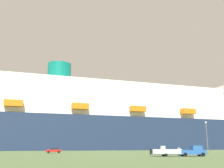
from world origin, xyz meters
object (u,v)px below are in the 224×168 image
object	(u,v)px
cruise_ship	(131,123)
street_lamp	(207,133)
small_boat_on_trailer	(169,152)
parked_car_red_hatchback	(54,150)
pickup_truck	(193,151)

from	to	relation	value
cruise_ship	street_lamp	world-z (taller)	cruise_ship
cruise_ship	small_boat_on_trailer	xyz separation A→B (m)	(-18.37, -93.98, -14.18)
cruise_ship	street_lamp	bearing A→B (deg)	-89.56
cruise_ship	small_boat_on_trailer	bearing A→B (deg)	-101.06
cruise_ship	small_boat_on_trailer	size ratio (longest dim) A/B	36.97
cruise_ship	street_lamp	size ratio (longest dim) A/B	33.82
small_boat_on_trailer	parked_car_red_hatchback	xyz separation A→B (m)	(-23.88, 30.74, -0.13)
cruise_ship	parked_car_red_hatchback	size ratio (longest dim) A/B	65.57
parked_car_red_hatchback	pickup_truck	bearing A→B (deg)	-47.23
cruise_ship	small_boat_on_trailer	distance (m)	96.80
cruise_ship	pickup_truck	bearing A→B (deg)	-97.99
street_lamp	parked_car_red_hatchback	world-z (taller)	street_lamp
small_boat_on_trailer	street_lamp	distance (m)	25.55
pickup_truck	small_boat_on_trailer	distance (m)	5.14
street_lamp	parked_car_red_hatchback	bearing A→B (deg)	161.52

